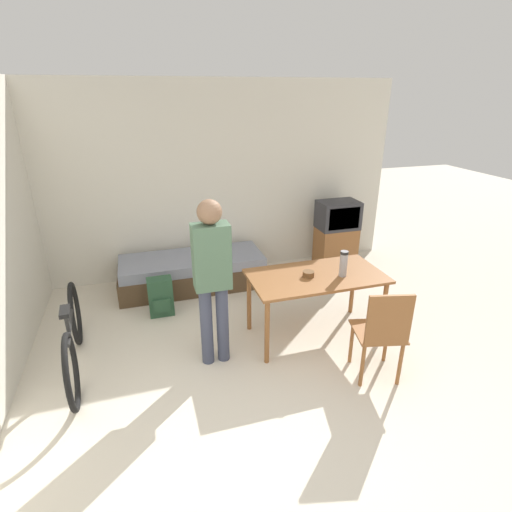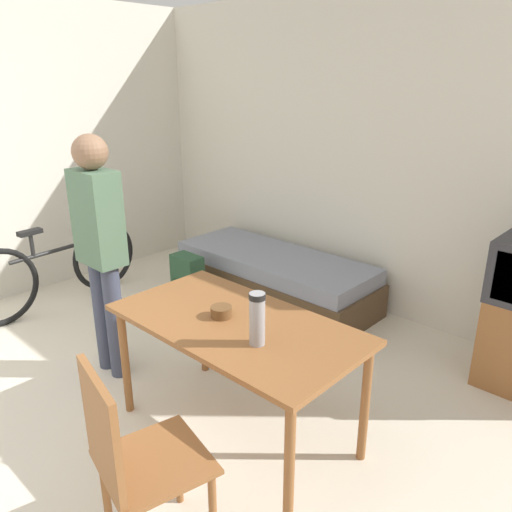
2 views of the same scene
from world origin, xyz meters
The scene contains 11 objects.
ground_plane centered at (0.00, 0.00, 0.00)m, with size 20.00×20.00×0.00m, color beige.
wall_back centered at (0.00, 3.40, 1.35)m, with size 5.52×0.06×2.70m.
daybed centered at (-0.38, 2.91, 0.22)m, with size 1.98×0.76×0.44m.
tv centered at (1.82, 2.95, 0.52)m, with size 0.59×0.40×1.03m.
dining_table centered at (0.72, 1.32, 0.66)m, with size 1.42×0.76×0.74m.
wooden_chair centered at (0.98, 0.45, 0.54)m, with size 0.52×0.52×0.96m.
bicycle centered at (-1.73, 1.44, 0.35)m, with size 0.17×1.70×0.77m.
person_standing centered at (-0.41, 1.18, 0.98)m, with size 0.34×0.22×1.67m.
thermos_flask centered at (0.97, 1.22, 0.89)m, with size 0.08×0.08×0.28m.
mate_bowl centered at (0.62, 1.30, 0.77)m, with size 0.12×0.12×0.06m.
backpack centered at (-0.86, 2.25, 0.24)m, with size 0.29×0.20×0.48m.
Camera 1 is at (-1.00, -2.13, 2.54)m, focal length 28.00 mm.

